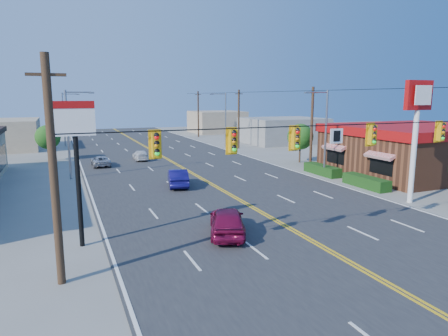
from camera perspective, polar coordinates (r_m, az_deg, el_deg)
name	(u,v)px	position (r m, az deg, el deg)	size (l,w,h in m)	color
ground	(312,242)	(21.42, 12.49, -10.31)	(160.00, 160.00, 0.00)	gray
road	(192,174)	(38.89, -4.53, -0.80)	(20.00, 120.00, 0.06)	#2D2D30
signal_span	(314,148)	(20.18, 12.74, 2.75)	(24.32, 0.34, 9.00)	#47301E
kfc	(414,149)	(42.73, 25.50, 2.42)	(16.30, 12.40, 4.70)	brown
kfc_pylon	(417,117)	(30.50, 25.83, 6.60)	(2.20, 0.36, 8.50)	white
pizza_hut_sign	(76,143)	(20.49, -20.42, 3.30)	(1.90, 0.30, 6.85)	black
streetlight_se	(324,129)	(37.88, 14.12, 5.48)	(2.55, 0.25, 8.00)	gray
streetlight_ne	(224,117)	(58.89, 0.05, 7.34)	(2.55, 0.25, 8.00)	gray
streetlight_sw	(70,129)	(38.48, -21.12, 5.17)	(2.55, 0.25, 8.00)	gray
streetlight_nw	(65,116)	(64.43, -21.77, 6.87)	(2.55, 0.25, 8.00)	gray
utility_pole_near	(312,128)	(41.96, 12.41, 5.54)	(0.28, 0.28, 8.40)	#47301E
utility_pole_mid	(239,119)	(57.63, 2.12, 6.96)	(0.28, 0.28, 8.40)	#47301E
utility_pole_far	(198,114)	(74.37, -3.70, 7.66)	(0.28, 0.28, 8.40)	#47301E
tree_kfc_rear	(300,137)	(46.10, 10.85, 4.41)	(2.94, 2.94, 4.41)	#47301E
tree_west	(48,137)	(50.59, -23.88, 4.06)	(2.80, 2.80, 4.20)	#47301E
bld_east_mid	(283,130)	(65.87, 8.46, 5.34)	(12.00, 10.00, 4.00)	gray
bld_east_far	(217,122)	(84.31, -1.04, 6.61)	(10.00, 10.00, 4.40)	tan
car_magenta	(227,222)	(21.65, 0.44, -7.69)	(1.81, 4.50, 1.53)	maroon
car_blue	(178,178)	(33.37, -6.61, -1.47)	(1.52, 4.36, 1.44)	#15105E
car_white	(141,156)	(48.00, -11.83, 1.74)	(1.56, 3.84, 1.11)	silver
car_silver	(101,161)	(44.83, -17.22, 0.90)	(1.80, 3.91, 1.09)	#B6B5BB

